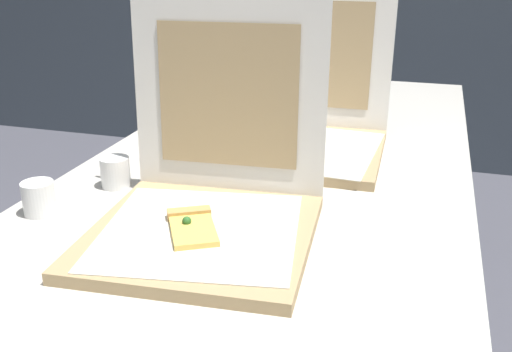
{
  "coord_description": "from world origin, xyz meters",
  "views": [
    {
      "loc": [
        0.33,
        -0.6,
        1.21
      ],
      "look_at": [
        0.02,
        0.43,
        0.78
      ],
      "focal_mm": 41.16,
      "sensor_mm": 36.0,
      "label": 1
    }
  ],
  "objects_px": {
    "cup_white_near_left": "(39,198)",
    "cup_white_near_center": "(115,172)",
    "table": "(268,193)",
    "pizza_box_front": "(207,201)",
    "pizza_box_middle": "(306,127)",
    "cup_white_far": "(214,116)",
    "cup_white_mid": "(164,137)"
  },
  "relations": [
    {
      "from": "cup_white_near_left",
      "to": "cup_white_near_center",
      "type": "distance_m",
      "value": 0.18
    },
    {
      "from": "table",
      "to": "pizza_box_front",
      "type": "distance_m",
      "value": 0.31
    },
    {
      "from": "pizza_box_middle",
      "to": "cup_white_near_center",
      "type": "bearing_deg",
      "value": -134.52
    },
    {
      "from": "pizza_box_middle",
      "to": "cup_white_near_left",
      "type": "relative_size",
      "value": 6.64
    },
    {
      "from": "cup_white_far",
      "to": "cup_white_near_center",
      "type": "distance_m",
      "value": 0.47
    },
    {
      "from": "table",
      "to": "pizza_box_middle",
      "type": "relative_size",
      "value": 4.96
    },
    {
      "from": "pizza_box_front",
      "to": "pizza_box_middle",
      "type": "distance_m",
      "value": 0.5
    },
    {
      "from": "table",
      "to": "cup_white_near_left",
      "type": "distance_m",
      "value": 0.49
    },
    {
      "from": "table",
      "to": "cup_white_mid",
      "type": "distance_m",
      "value": 0.32
    },
    {
      "from": "pizza_box_front",
      "to": "cup_white_near_left",
      "type": "height_order",
      "value": "pizza_box_front"
    },
    {
      "from": "pizza_box_middle",
      "to": "cup_white_near_left",
      "type": "height_order",
      "value": "pizza_box_middle"
    },
    {
      "from": "cup_white_near_left",
      "to": "cup_white_mid",
      "type": "height_order",
      "value": "same"
    },
    {
      "from": "cup_white_near_left",
      "to": "cup_white_mid",
      "type": "xyz_separation_m",
      "value": [
        0.07,
        0.42,
        0.0
      ]
    },
    {
      "from": "pizza_box_middle",
      "to": "cup_white_mid",
      "type": "bearing_deg",
      "value": -164.43
    },
    {
      "from": "table",
      "to": "cup_white_far",
      "type": "distance_m",
      "value": 0.4
    },
    {
      "from": "cup_white_far",
      "to": "cup_white_near_center",
      "type": "xyz_separation_m",
      "value": [
        -0.05,
        -0.47,
        0.0
      ]
    },
    {
      "from": "pizza_box_front",
      "to": "pizza_box_middle",
      "type": "height_order",
      "value": "pizza_box_front"
    },
    {
      "from": "cup_white_mid",
      "to": "pizza_box_front",
      "type": "bearing_deg",
      "value": -55.52
    },
    {
      "from": "cup_white_near_left",
      "to": "cup_white_near_center",
      "type": "bearing_deg",
      "value": 66.38
    },
    {
      "from": "cup_white_far",
      "to": "cup_white_mid",
      "type": "bearing_deg",
      "value": -104.3
    },
    {
      "from": "pizza_box_middle",
      "to": "cup_white_far",
      "type": "bearing_deg",
      "value": 157.97
    },
    {
      "from": "pizza_box_middle",
      "to": "cup_white_near_left",
      "type": "distance_m",
      "value": 0.66
    },
    {
      "from": "pizza_box_front",
      "to": "cup_white_near_center",
      "type": "relative_size",
      "value": 6.59
    },
    {
      "from": "pizza_box_middle",
      "to": "table",
      "type": "bearing_deg",
      "value": -103.73
    },
    {
      "from": "pizza_box_front",
      "to": "cup_white_mid",
      "type": "bearing_deg",
      "value": 120.17
    },
    {
      "from": "cup_white_near_left",
      "to": "pizza_box_middle",
      "type": "bearing_deg",
      "value": 52.1
    },
    {
      "from": "cup_white_far",
      "to": "cup_white_mid",
      "type": "xyz_separation_m",
      "value": [
        -0.05,
        -0.21,
        0.0
      ]
    },
    {
      "from": "cup_white_mid",
      "to": "cup_white_far",
      "type": "bearing_deg",
      "value": 75.7
    },
    {
      "from": "table",
      "to": "cup_white_near_left",
      "type": "xyz_separation_m",
      "value": [
        -0.36,
        -0.32,
        0.08
      ]
    },
    {
      "from": "cup_white_far",
      "to": "cup_white_near_left",
      "type": "relative_size",
      "value": 1.0
    },
    {
      "from": "pizza_box_middle",
      "to": "cup_white_mid",
      "type": "height_order",
      "value": "pizza_box_middle"
    },
    {
      "from": "cup_white_near_left",
      "to": "pizza_box_front",
      "type": "bearing_deg",
      "value": 4.87
    }
  ]
}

